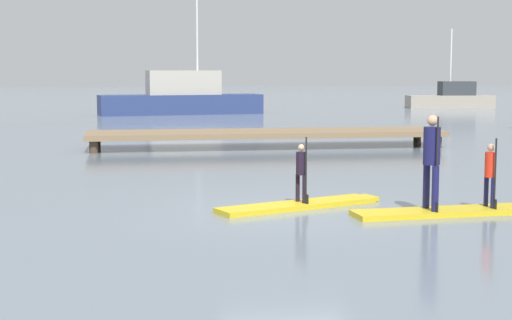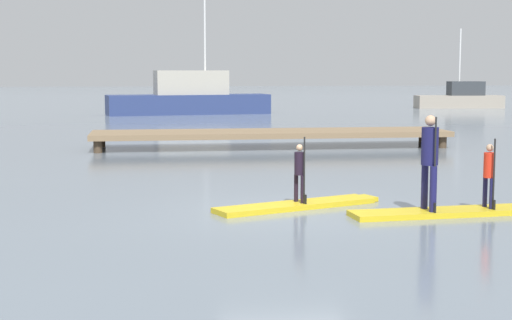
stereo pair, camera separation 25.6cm
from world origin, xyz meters
The scene contains 9 objects.
ground_plane centered at (0.00, 0.00, 0.00)m, with size 240.00×240.00×0.00m, color slate.
paddleboard_near centered at (0.27, 0.37, 0.05)m, with size 3.44×1.82×0.10m.
paddler_child_solo centered at (0.29, 0.36, 0.73)m, with size 0.26×0.38×1.28m.
paddleboard_far centered at (2.76, -0.76, 0.05)m, with size 3.60×0.96×0.10m.
paddler_adult centered at (2.44, -0.79, 1.09)m, with size 0.33×0.54×1.73m.
paddler_child_front centered at (3.62, -0.71, 0.77)m, with size 0.22×0.41×1.30m.
fishing_boat_white_large centered at (0.00, 33.31, 0.96)m, with size 10.05×3.75×7.12m.
motor_boat_small_navy centered at (19.48, 38.48, 0.70)m, with size 6.20×2.13×5.57m.
floating_dock centered at (1.62, 12.13, 0.48)m, with size 12.17×2.54×0.57m.
Camera 1 is at (-2.86, -14.08, 2.61)m, focal length 54.56 mm.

